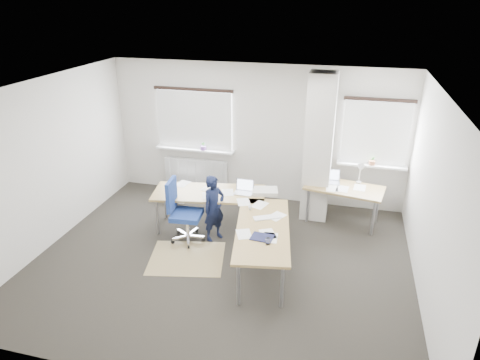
% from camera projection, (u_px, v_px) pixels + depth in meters
% --- Properties ---
extents(ground, '(6.00, 6.00, 0.00)m').
position_uv_depth(ground, '(222.00, 260.00, 6.99)').
color(ground, '#282420').
rests_on(ground, ground).
extents(room_shell, '(6.04, 5.04, 2.82)m').
position_uv_depth(room_shell, '(239.00, 152.00, 6.65)').
color(room_shell, beige).
rests_on(room_shell, ground).
extents(floor_mat, '(1.39, 1.24, 0.01)m').
position_uv_depth(floor_mat, '(187.00, 258.00, 7.05)').
color(floor_mat, '#968052').
rests_on(floor_mat, ground).
extents(white_crate, '(0.55, 0.41, 0.31)m').
position_uv_depth(white_crate, '(174.00, 193.00, 9.00)').
color(white_crate, white).
rests_on(white_crate, ground).
extents(desk_main, '(2.82, 2.63, 0.96)m').
position_uv_depth(desk_main, '(237.00, 210.00, 7.12)').
color(desk_main, '#9E7E44').
rests_on(desk_main, ground).
extents(desk_side, '(1.50, 0.93, 1.22)m').
position_uv_depth(desk_side, '(344.00, 189.00, 7.91)').
color(desk_side, '#9E7E44').
rests_on(desk_side, ground).
extents(task_chair, '(0.62, 0.62, 1.14)m').
position_uv_depth(task_chair, '(185.00, 224.00, 7.45)').
color(task_chair, navy).
rests_on(task_chair, ground).
extents(person, '(0.48, 0.52, 1.20)m').
position_uv_depth(person, '(214.00, 208.00, 7.38)').
color(person, black).
rests_on(person, ground).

